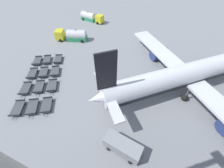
{
  "coord_description": "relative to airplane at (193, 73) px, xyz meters",
  "views": [
    {
      "loc": [
        25.37,
        -19.51,
        20.45
      ],
      "look_at": [
        8.45,
        -13.5,
        1.74
      ],
      "focal_mm": 22.0,
      "sensor_mm": 36.0,
      "label": 1
    }
  ],
  "objects": [
    {
      "name": "baggage_dolly_row_mid_a_col_c",
      "position": [
        -9.01,
        -28.3,
        -2.83
      ],
      "size": [
        3.96,
        2.33,
        0.92
      ],
      "color": "#424449",
      "rests_on": "ground_plane"
    },
    {
      "name": "baggage_dolly_row_mid_b_col_c",
      "position": [
        -8.5,
        -25.84,
        -2.83
      ],
      "size": [
        3.96,
        2.22,
        0.92
      ],
      "color": "#424449",
      "rests_on": "ground_plane"
    },
    {
      "name": "service_van",
      "position": [
        7.2,
        -17.22,
        -2.1
      ],
      "size": [
        5.21,
        4.83,
        2.24
      ],
      "color": "gray",
      "rests_on": "ground_plane"
    },
    {
      "name": "baggage_dolly_row_mid_a_col_b",
      "position": [
        -13.29,
        -27.43,
        -2.83
      ],
      "size": [
        3.96,
        2.28,
        0.92
      ],
      "color": "#424449",
      "rests_on": "ground_plane"
    },
    {
      "name": "baggage_dolly_row_mid_b_col_b",
      "position": [
        -12.82,
        -24.99,
        -2.83
      ],
      "size": [
        3.96,
        2.19,
        0.92
      ],
      "color": "#424449",
      "rests_on": "ground_plane"
    },
    {
      "name": "ground_plane",
      "position": [
        -12.27,
        -1.31,
        -3.32
      ],
      "size": [
        500.0,
        500.0,
        0.0
      ],
      "primitive_type": "plane",
      "color": "gray"
    },
    {
      "name": "baggage_dolly_row_mid_b_col_a",
      "position": [
        -17.23,
        -24.04,
        -2.83
      ],
      "size": [
        3.96,
        2.41,
        0.92
      ],
      "color": "#424449",
      "rests_on": "ground_plane"
    },
    {
      "name": "fuel_tanker_secondary",
      "position": [
        -38.61,
        -10.64,
        -2.02
      ],
      "size": [
        8.7,
        7.46,
        3.02
      ],
      "color": "yellow",
      "rests_on": "ground_plane"
    },
    {
      "name": "baggage_dolly_row_mid_a_col_a",
      "position": [
        -17.89,
        -26.61,
        -2.83
      ],
      "size": [
        3.96,
        2.19,
        0.92
      ],
      "color": "#424449",
      "rests_on": "ground_plane"
    },
    {
      "name": "baggage_dolly_row_mid_b_col_d",
      "position": [
        -3.93,
        -27.01,
        -2.83
      ],
      "size": [
        3.96,
        2.26,
        0.92
      ],
      "color": "#424449",
      "rests_on": "ground_plane"
    },
    {
      "name": "fuel_tanker_primary",
      "position": [
        -26.41,
        -18.83,
        -1.93
      ],
      "size": [
        5.94,
        9.16,
        3.27
      ],
      "color": "yellow",
      "rests_on": "ground_plane"
    },
    {
      "name": "baggage_dolly_row_near_col_b",
      "position": [
        -13.73,
        -29.73,
        -2.83
      ],
      "size": [
        3.96,
        2.38,
        0.92
      ],
      "color": "#424449",
      "rests_on": "ground_plane"
    },
    {
      "name": "baggage_dolly_row_near_col_c",
      "position": [
        -9.45,
        -30.78,
        -2.83
      ],
      "size": [
        3.96,
        2.44,
        0.92
      ],
      "color": "#424449",
      "rests_on": "ground_plane"
    },
    {
      "name": "baggage_dolly_row_near_col_a",
      "position": [
        -18.24,
        -28.8,
        -2.83
      ],
      "size": [
        3.96,
        2.43,
        0.92
      ],
      "color": "#424449",
      "rests_on": "ground_plane"
    },
    {
      "name": "baggage_dolly_row_near_col_d",
      "position": [
        -4.93,
        -31.71,
        -2.83
      ],
      "size": [
        3.96,
        2.44,
        0.92
      ],
      "color": "#424449",
      "rests_on": "ground_plane"
    },
    {
      "name": "airplane",
      "position": [
        0.0,
        0.0,
        0.0
      ],
      "size": [
        38.08,
        40.75,
        11.61
      ],
      "color": "silver",
      "rests_on": "ground_plane"
    },
    {
      "name": "baggage_dolly_row_mid_a_col_d",
      "position": [
        -4.35,
        -29.35,
        -2.83
      ],
      "size": [
        3.96,
        2.23,
        0.92
      ],
      "color": "#424449",
      "rests_on": "ground_plane"
    }
  ]
}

